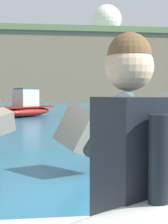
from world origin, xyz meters
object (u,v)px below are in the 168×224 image
at_px(boat_near_left, 23,108).
at_px(mooring_buoy_inner, 118,105).
at_px(boat_mid_right, 167,104).
at_px(surfer_with_board, 147,210).
at_px(boat_near_right, 126,101).
at_px(radar_dome, 107,22).

bearing_deg(boat_near_left, mooring_buoy_inner, 56.86).
relative_size(boat_near_left, boat_mid_right, 0.66).
distance_m(surfer_with_board, mooring_buoy_inner, 41.44).
bearing_deg(mooring_buoy_inner, surfer_with_board, -102.51).
relative_size(boat_mid_right, mooring_buoy_inner, 18.58).
bearing_deg(boat_near_left, boat_near_right, 58.67).
relative_size(boat_near_right, radar_dome, 0.55).
distance_m(boat_mid_right, radar_dome, 52.22).
height_order(boat_near_left, mooring_buoy_inner, boat_near_left).
xyz_separation_m(boat_near_left, boat_mid_right, (16.79, 13.61, -0.18)).
height_order(boat_near_right, mooring_buoy_inner, boat_near_right).
bearing_deg(mooring_buoy_inner, boat_near_right, 65.06).
xyz_separation_m(surfer_with_board, boat_mid_right, (14.40, 36.64, -0.79)).
distance_m(mooring_buoy_inner, radar_dome, 49.31).
bearing_deg(boat_near_right, surfer_with_board, -104.06).
distance_m(boat_mid_right, mooring_buoy_inner, 6.63).
xyz_separation_m(boat_near_right, mooring_buoy_inner, (-2.49, -5.36, -0.46)).
bearing_deg(boat_mid_right, radar_dome, 88.56).
xyz_separation_m(mooring_buoy_inner, radar_dome, (6.62, 43.91, 21.44)).
bearing_deg(radar_dome, surfer_with_board, -100.47).
xyz_separation_m(boat_near_left, radar_dome, (17.99, 61.33, 20.99)).
relative_size(surfer_with_board, boat_near_right, 0.37).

